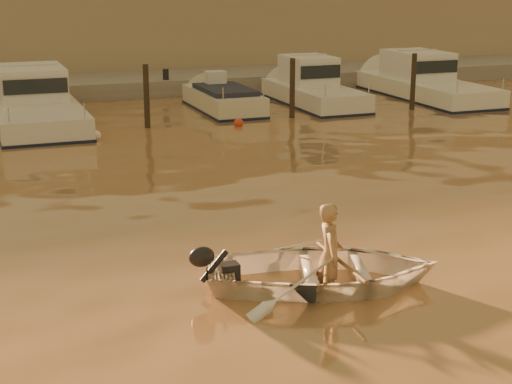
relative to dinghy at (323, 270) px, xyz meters
name	(u,v)px	position (x,y,z in m)	size (l,w,h in m)	color
ground_plane	(355,280)	(0.58, 0.02, -0.26)	(160.00, 160.00, 0.00)	olive
dinghy	(323,270)	(0.00, 0.00, 0.00)	(2.62, 3.67, 0.76)	white
person	(330,254)	(0.10, -0.03, 0.27)	(0.60, 0.40, 1.65)	#A47B52
outboard_motor	(228,272)	(-1.44, 0.43, 0.02)	(0.90, 0.40, 0.70)	black
oar_port	(339,260)	(0.24, -0.07, 0.16)	(0.06, 0.06, 2.10)	brown
oar_starboard	(327,261)	(0.05, -0.01, 0.16)	(0.06, 0.06, 2.10)	brown
moored_boat_2	(35,103)	(-2.85, 16.02, 0.36)	(2.61, 8.64, 1.75)	silver
moored_boat_3	(223,104)	(3.66, 16.02, -0.04)	(1.79, 5.26, 0.95)	beige
moored_boat_4	(314,88)	(7.22, 16.02, 0.36)	(2.05, 6.39, 1.75)	silver
moored_boat_5	(426,82)	(12.04, 16.02, 0.36)	(2.40, 8.01, 1.75)	white
piling_2	(147,99)	(0.38, 13.82, 0.64)	(0.18, 0.18, 2.20)	#2D2319
piling_3	(292,91)	(5.38, 13.82, 0.64)	(0.18, 0.18, 2.20)	#2D2319
piling_4	(413,84)	(10.08, 13.82, 0.64)	(0.18, 0.18, 2.20)	#2D2319
fender_c	(96,135)	(-1.45, 12.64, -0.16)	(0.30, 0.30, 0.30)	white
fender_d	(239,123)	(3.18, 13.04, -0.16)	(0.30, 0.30, 0.30)	red
fender_e	(353,113)	(7.46, 13.37, -0.16)	(0.30, 0.30, 0.30)	silver
quay	(109,90)	(0.58, 21.52, -0.11)	(52.00, 4.00, 1.00)	gray
waterfront_building	(85,25)	(0.58, 27.02, 2.14)	(46.00, 7.00, 4.80)	#9E8466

